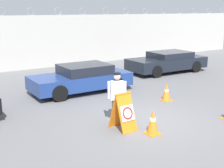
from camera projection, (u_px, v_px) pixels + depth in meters
The scene contains 8 objects.
ground_plane at pixel (146, 120), 10.43m from camera, with size 90.00×90.00×0.00m, color slate.
perimeter_wall at pixel (32, 42), 19.15m from camera, with size 36.00×0.30×3.71m.
barricade_sign at pixel (124, 112), 9.52m from camera, with size 0.61×0.81×1.16m.
security_guard at pixel (117, 96), 10.00m from camera, with size 0.56×0.58×1.68m.
traffic_cone_mid at pixel (153, 122), 9.21m from camera, with size 0.41×0.41×0.79m.
traffic_cone_far at pixel (166, 92), 12.63m from camera, with size 0.39×0.39×0.72m.
parked_car_rear_sedan at pixel (82, 78), 13.88m from camera, with size 4.46×2.00×1.23m.
parked_car_far_side at pixel (167, 62), 18.26m from camera, with size 4.78×2.13×1.20m.
Camera 1 is at (-6.31, -7.65, 3.64)m, focal length 50.00 mm.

